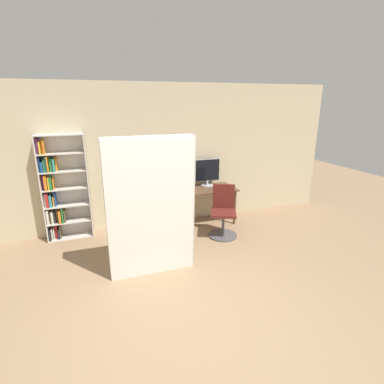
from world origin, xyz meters
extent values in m
plane|color=#937556|center=(0.00, 0.00, 0.00)|extent=(16.00, 16.00, 0.00)
cube|color=#C6B793|center=(0.00, 3.30, 1.35)|extent=(8.00, 0.06, 2.70)
cube|color=brown|center=(1.15, 2.95, 0.71)|extent=(1.15, 0.64, 0.03)
cylinder|color=brown|center=(0.64, 2.69, 0.35)|extent=(0.05, 0.05, 0.69)
cylinder|color=brown|center=(1.67, 2.69, 0.35)|extent=(0.05, 0.05, 0.69)
cylinder|color=brown|center=(0.64, 3.21, 0.35)|extent=(0.05, 0.05, 0.69)
cylinder|color=brown|center=(1.67, 3.21, 0.35)|extent=(0.05, 0.05, 0.69)
cylinder|color=#B7B7BC|center=(1.25, 3.12, 0.73)|extent=(0.26, 0.26, 0.02)
cylinder|color=#B7B7BC|center=(1.25, 3.12, 0.79)|extent=(0.04, 0.04, 0.09)
cube|color=#B7B7BC|center=(1.25, 3.13, 1.04)|extent=(0.52, 0.02, 0.45)
cube|color=black|center=(1.25, 3.12, 1.04)|extent=(0.50, 0.03, 0.42)
cylinder|color=#4C4C51|center=(1.21, 2.25, 0.01)|extent=(0.52, 0.52, 0.03)
cylinder|color=#4C4C51|center=(1.21, 2.25, 0.23)|extent=(0.05, 0.05, 0.40)
cube|color=#591E19|center=(1.21, 2.25, 0.45)|extent=(0.58, 0.58, 0.05)
cube|color=#591E19|center=(1.29, 2.43, 0.70)|extent=(0.38, 0.20, 0.45)
cube|color=beige|center=(-1.77, 3.13, 0.92)|extent=(0.02, 0.29, 1.85)
cube|color=beige|center=(-1.02, 3.13, 0.92)|extent=(0.02, 0.29, 1.85)
cube|color=beige|center=(-1.40, 3.26, 0.92)|extent=(0.77, 0.02, 1.85)
cube|color=beige|center=(-1.40, 3.13, 0.01)|extent=(0.73, 0.25, 0.02)
cube|color=beige|center=(-1.40, 3.13, 0.31)|extent=(0.73, 0.25, 0.02)
cube|color=beige|center=(-1.40, 3.13, 0.62)|extent=(0.73, 0.25, 0.02)
cube|color=beige|center=(-1.40, 3.13, 0.92)|extent=(0.73, 0.25, 0.02)
cube|color=beige|center=(-1.40, 3.13, 1.23)|extent=(0.73, 0.25, 0.02)
cube|color=beige|center=(-1.40, 3.13, 1.53)|extent=(0.73, 0.25, 0.02)
cube|color=beige|center=(-1.40, 3.13, 1.84)|extent=(0.73, 0.25, 0.02)
cube|color=#232328|center=(-1.74, 3.11, 0.11)|extent=(0.02, 0.21, 0.18)
cube|color=silver|center=(-1.71, 3.12, 0.12)|extent=(0.03, 0.15, 0.20)
cube|color=silver|center=(-1.67, 3.13, 0.12)|extent=(0.02, 0.17, 0.20)
cube|color=red|center=(-1.64, 3.17, 0.15)|extent=(0.04, 0.17, 0.26)
cube|color=#232328|center=(-1.60, 3.14, 0.11)|extent=(0.03, 0.20, 0.18)
cube|color=brown|center=(-1.57, 3.15, 0.13)|extent=(0.02, 0.16, 0.22)
cube|color=silver|center=(-1.73, 3.09, 0.45)|extent=(0.04, 0.15, 0.25)
cube|color=brown|center=(-1.70, 3.14, 0.43)|extent=(0.03, 0.16, 0.22)
cube|color=silver|center=(-1.66, 3.10, 0.43)|extent=(0.03, 0.17, 0.22)
cube|color=#232328|center=(-1.63, 3.14, 0.44)|extent=(0.02, 0.18, 0.23)
cube|color=brown|center=(-1.59, 3.16, 0.44)|extent=(0.03, 0.14, 0.23)
cube|color=orange|center=(-1.54, 3.09, 0.43)|extent=(0.04, 0.17, 0.22)
cube|color=#287A38|center=(-1.50, 3.09, 0.45)|extent=(0.03, 0.16, 0.26)
cube|color=brown|center=(-1.46, 3.12, 0.43)|extent=(0.03, 0.17, 0.22)
cube|color=silver|center=(-1.74, 3.14, 0.74)|extent=(0.02, 0.16, 0.23)
cube|color=red|center=(-1.70, 3.12, 0.75)|extent=(0.04, 0.19, 0.24)
cube|color=teal|center=(-1.66, 3.13, 0.73)|extent=(0.04, 0.20, 0.21)
cube|color=orange|center=(-1.61, 3.15, 0.72)|extent=(0.03, 0.17, 0.18)
cube|color=#1E4C9E|center=(-1.58, 3.15, 0.75)|extent=(0.02, 0.18, 0.24)
cube|color=#7A2D84|center=(-1.74, 3.17, 1.06)|extent=(0.03, 0.14, 0.26)
cube|color=orange|center=(-1.69, 3.09, 1.06)|extent=(0.04, 0.18, 0.25)
cube|color=gold|center=(-1.65, 3.13, 1.04)|extent=(0.02, 0.21, 0.21)
cube|color=#287A38|center=(-1.62, 3.12, 1.04)|extent=(0.04, 0.19, 0.22)
cube|color=orange|center=(-1.58, 3.13, 1.03)|extent=(0.02, 0.17, 0.19)
cube|color=#1E4C9E|center=(-1.74, 3.15, 1.36)|extent=(0.02, 0.19, 0.25)
cube|color=#1E4C9E|center=(-1.71, 3.12, 1.32)|extent=(0.03, 0.19, 0.17)
cube|color=#287A38|center=(-1.68, 3.15, 1.35)|extent=(0.02, 0.19, 0.22)
cube|color=teal|center=(-1.65, 3.12, 1.36)|extent=(0.02, 0.14, 0.25)
cube|color=orange|center=(-1.62, 3.09, 1.37)|extent=(0.02, 0.16, 0.26)
cube|color=#287A38|center=(-1.58, 3.15, 1.35)|extent=(0.04, 0.18, 0.22)
cube|color=teal|center=(-1.53, 3.13, 1.34)|extent=(0.03, 0.19, 0.21)
cube|color=orange|center=(-1.49, 3.16, 1.35)|extent=(0.03, 0.15, 0.22)
cube|color=#7A2D84|center=(-1.73, 3.15, 1.66)|extent=(0.03, 0.17, 0.24)
cube|color=gold|center=(-1.70, 3.11, 1.64)|extent=(0.02, 0.20, 0.20)
cube|color=orange|center=(-1.67, 3.15, 1.65)|extent=(0.03, 0.15, 0.22)
cube|color=orange|center=(-1.64, 3.11, 1.65)|extent=(0.02, 0.16, 0.22)
cube|color=silver|center=(-0.24, 1.51, 0.98)|extent=(1.19, 0.30, 1.95)
cube|color=beige|center=(0.35, 1.51, 0.98)|extent=(0.01, 0.30, 1.91)
camera|label=1|loc=(-0.98, -2.28, 2.38)|focal=28.00mm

